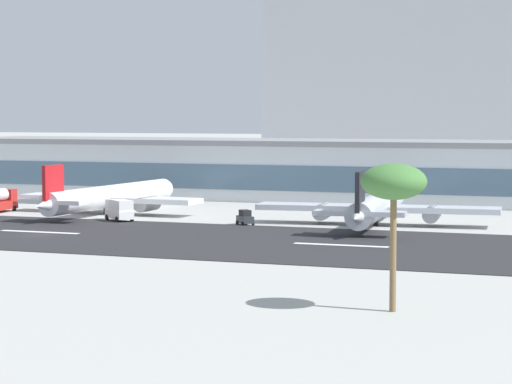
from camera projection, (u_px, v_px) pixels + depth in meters
The scene contains 11 objects.
ground_plane at pixel (38, 235), 141.27m from camera, with size 1400.00×1400.00×0.00m, color #A8A8A3.
runway_strip at pixel (49, 233), 143.94m from camera, with size 800.00×36.39×0.08m, color #262628.
runway_centreline_dash_4 at pixel (40, 232), 144.43m from camera, with size 12.00×1.20×0.01m, color white.
runway_centreline_dash_5 at pixel (341, 245), 129.94m from camera, with size 12.00×1.20×0.01m, color white.
terminal_building at pixel (318, 170), 200.82m from camera, with size 146.68×24.07×11.30m.
distant_hotel_block at pixel (438, 84), 305.88m from camera, with size 95.21×37.21×49.66m, color #BCBCC1.
airliner_red_tail_gate_0 at pixel (106, 197), 170.94m from camera, with size 31.67×41.47×8.65m.
airliner_black_tail_gate_1 at pixel (376, 207), 153.15m from camera, with size 35.72×41.68×8.71m.
service_baggage_tug_0 at pixel (245, 218), 154.40m from camera, with size 3.33×3.45×2.20m.
service_box_truck_1 at pixel (119, 209), 159.96m from camera, with size 6.10×5.75×3.25m.
palm_tree_2 at pixel (394, 184), 85.83m from camera, with size 5.40×5.40×12.16m.
Camera 1 is at (75.39, -122.06, 16.13)m, focal length 74.23 mm.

